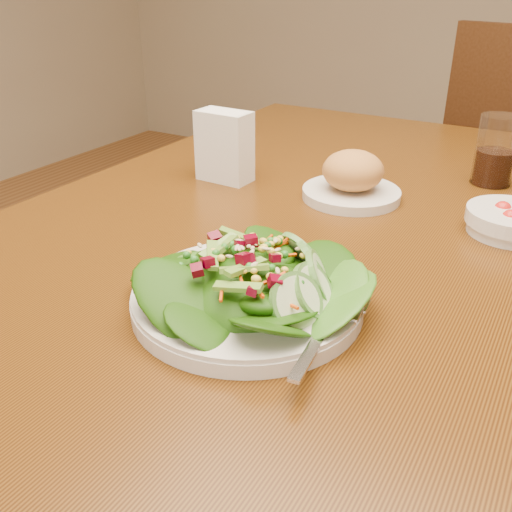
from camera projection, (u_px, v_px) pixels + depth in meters
name	position (u px, v px, depth m)	size (l,w,h in m)	color
dining_table	(311.00, 269.00, 0.96)	(0.90, 1.40, 0.75)	#58330D
salad_plate	(254.00, 287.00, 0.65)	(0.27, 0.27, 0.08)	silver
bread_plate	(352.00, 179.00, 0.96)	(0.17, 0.17, 0.08)	silver
tomato_bowl	(511.00, 221.00, 0.84)	(0.13, 0.13, 0.04)	silver
drinking_glass	(495.00, 155.00, 1.02)	(0.07, 0.07, 0.12)	silver
napkin_holder	(224.00, 144.00, 1.04)	(0.10, 0.06, 0.13)	white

